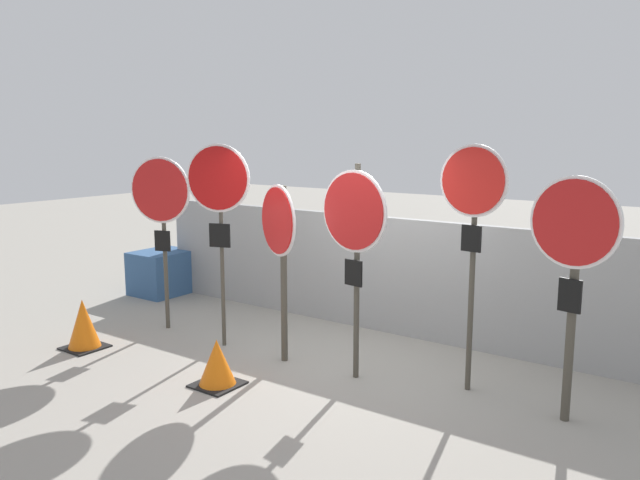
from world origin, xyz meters
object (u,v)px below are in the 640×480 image
at_px(stop_sign_1, 219,193).
at_px(traffic_cone_1, 83,324).
at_px(traffic_cone_0, 217,363).
at_px(stop_sign_5, 574,253).
at_px(stop_sign_2, 280,237).
at_px(stop_sign_3, 354,226).
at_px(storage_crate, 162,272).
at_px(stop_sign_4, 473,207).
at_px(stop_sign_0, 161,202).

height_order(stop_sign_1, traffic_cone_1, stop_sign_1).
distance_m(traffic_cone_0, traffic_cone_1, 2.21).
bearing_deg(stop_sign_5, stop_sign_2, -164.36).
relative_size(stop_sign_3, traffic_cone_1, 3.74).
height_order(stop_sign_2, stop_sign_3, stop_sign_3).
bearing_deg(storage_crate, stop_sign_3, -15.93).
height_order(stop_sign_4, storage_crate, stop_sign_4).
height_order(stop_sign_4, traffic_cone_0, stop_sign_4).
distance_m(stop_sign_4, traffic_cone_1, 4.95).
bearing_deg(stop_sign_2, storage_crate, -175.58).
bearing_deg(stop_sign_3, stop_sign_5, 15.20).
height_order(stop_sign_2, storage_crate, stop_sign_2).
bearing_deg(stop_sign_5, stop_sign_3, -163.25).
bearing_deg(stop_sign_1, stop_sign_3, -16.69).
xyz_separation_m(stop_sign_0, stop_sign_5, (5.22, 0.22, -0.15)).
bearing_deg(stop_sign_3, storage_crate, 173.16).
xyz_separation_m(stop_sign_1, stop_sign_2, (0.93, 0.02, -0.46)).
distance_m(stop_sign_0, stop_sign_3, 3.06).
distance_m(stop_sign_3, traffic_cone_0, 2.06).
distance_m(stop_sign_2, traffic_cone_0, 1.57).
relative_size(stop_sign_1, traffic_cone_0, 5.00).
distance_m(stop_sign_0, stop_sign_4, 4.22).
bearing_deg(stop_sign_5, stop_sign_4, -178.38).
xyz_separation_m(stop_sign_2, traffic_cone_1, (-2.30, -1.06, -1.18)).
bearing_deg(stop_sign_5, stop_sign_1, -165.23).
height_order(stop_sign_5, storage_crate, stop_sign_5).
distance_m(stop_sign_0, storage_crate, 2.48).
relative_size(stop_sign_3, stop_sign_4, 0.92).
height_order(stop_sign_4, stop_sign_5, stop_sign_4).
height_order(stop_sign_1, traffic_cone_0, stop_sign_1).
relative_size(stop_sign_0, stop_sign_3, 1.01).
height_order(stop_sign_0, stop_sign_5, stop_sign_0).
xyz_separation_m(stop_sign_2, stop_sign_3, (0.98, 0.04, 0.20)).
bearing_deg(stop_sign_2, stop_sign_0, -156.72).
xyz_separation_m(stop_sign_2, stop_sign_4, (2.12, 0.44, 0.44)).
relative_size(stop_sign_2, stop_sign_5, 0.91).
xyz_separation_m(stop_sign_2, stop_sign_5, (3.14, 0.27, 0.11)).
relative_size(stop_sign_0, traffic_cone_0, 4.65).
bearing_deg(traffic_cone_1, stop_sign_5, 13.80).
bearing_deg(stop_sign_5, stop_sign_0, -166.99).
height_order(traffic_cone_0, storage_crate, storage_crate).
bearing_deg(stop_sign_2, stop_sign_1, -153.93).
height_order(stop_sign_0, storage_crate, stop_sign_0).
height_order(stop_sign_3, storage_crate, stop_sign_3).
relative_size(stop_sign_1, stop_sign_2, 1.22).
bearing_deg(stop_sign_5, traffic_cone_0, -148.54).
bearing_deg(storage_crate, traffic_cone_1, -60.97).
bearing_deg(stop_sign_3, traffic_cone_0, -128.03).
xyz_separation_m(traffic_cone_1, storage_crate, (-1.35, 2.43, 0.05)).
bearing_deg(stop_sign_0, storage_crate, 122.72).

